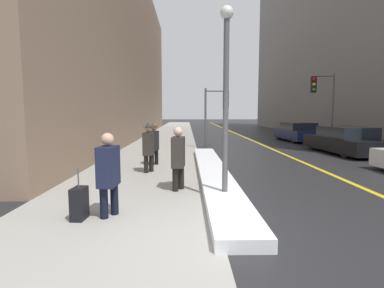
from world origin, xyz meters
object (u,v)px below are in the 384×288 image
at_px(parked_car_black, 345,141).
at_px(pedestrian_in_fedora, 154,142).
at_px(traffic_light_near, 219,105).
at_px(parked_car_navy, 298,132).
at_px(pedestrian_with_shoulder_bag, 178,156).
at_px(lamp_post, 226,85).
at_px(pedestrian_in_glasses, 108,171).
at_px(rolling_suitcase, 79,204).
at_px(traffic_light_far, 321,94).
at_px(pedestrian_nearside, 148,145).

bearing_deg(parked_car_black, pedestrian_in_fedora, 105.01).
distance_m(traffic_light_near, parked_car_navy, 7.15).
bearing_deg(pedestrian_with_shoulder_bag, lamp_post, 52.77).
height_order(pedestrian_in_glasses, parked_car_black, pedestrian_in_glasses).
height_order(pedestrian_with_shoulder_bag, rolling_suitcase, pedestrian_with_shoulder_bag).
relative_size(traffic_light_far, pedestrian_in_glasses, 2.61).
relative_size(pedestrian_in_glasses, pedestrian_in_fedora, 0.99).
bearing_deg(traffic_light_far, traffic_light_near, 13.99).
distance_m(pedestrian_in_glasses, pedestrian_nearside, 4.15).
bearing_deg(lamp_post, pedestrian_with_shoulder_bag, 138.25).
bearing_deg(pedestrian_in_fedora, parked_car_black, 113.46).
bearing_deg(pedestrian_in_glasses, parked_car_navy, 153.05).
relative_size(parked_car_black, parked_car_navy, 1.11).
bearing_deg(lamp_post, rolling_suitcase, -158.06).
xyz_separation_m(pedestrian_nearside, pedestrian_in_fedora, (0.04, 1.37, -0.03)).
height_order(lamp_post, pedestrian_in_fedora, lamp_post).
bearing_deg(rolling_suitcase, pedestrian_in_glasses, 111.69).
distance_m(pedestrian_in_glasses, pedestrian_in_fedora, 5.52).
distance_m(parked_car_black, parked_car_navy, 6.15).
bearing_deg(pedestrian_in_fedora, traffic_light_far, 128.86).
distance_m(traffic_light_near, rolling_suitcase, 11.74).
height_order(traffic_light_near, traffic_light_far, traffic_light_far).
xyz_separation_m(pedestrian_with_shoulder_bag, parked_car_navy, (7.73, 12.74, -0.28)).
bearing_deg(traffic_light_near, parked_car_black, -24.40).
bearing_deg(traffic_light_far, lamp_post, 64.19).
relative_size(lamp_post, traffic_light_near, 1.28).
bearing_deg(traffic_light_far, pedestrian_in_fedora, 41.25).
relative_size(traffic_light_far, pedestrian_nearside, 2.53).
height_order(lamp_post, rolling_suitcase, lamp_post).
bearing_deg(parked_car_navy, traffic_light_far, 178.86).
relative_size(traffic_light_far, pedestrian_in_fedora, 2.60).
height_order(lamp_post, pedestrian_nearside, lamp_post).
xyz_separation_m(pedestrian_nearside, parked_car_navy, (8.75, 10.49, -0.28)).
bearing_deg(pedestrian_nearside, rolling_suitcase, -4.91).
relative_size(pedestrian_with_shoulder_bag, parked_car_navy, 0.37).
height_order(parked_car_black, rolling_suitcase, parked_car_black).
relative_size(lamp_post, parked_car_navy, 0.96).
bearing_deg(pedestrian_nearside, pedestrian_in_fedora, -176.98).
bearing_deg(pedestrian_nearside, pedestrian_in_glasses, 1.57).
bearing_deg(pedestrian_in_glasses, parked_car_black, 138.09).
distance_m(pedestrian_nearside, parked_car_black, 9.74).
xyz_separation_m(pedestrian_with_shoulder_bag, pedestrian_nearside, (-1.02, 2.25, 0.01)).
xyz_separation_m(pedestrian_in_glasses, pedestrian_with_shoulder_bag, (1.23, 1.90, 0.01)).
height_order(traffic_light_near, rolling_suitcase, traffic_light_near).
bearing_deg(parked_car_black, pedestrian_nearside, 112.60).
height_order(traffic_light_far, parked_car_navy, traffic_light_far).
bearing_deg(parked_car_black, parked_car_navy, -4.28).
height_order(pedestrian_in_glasses, pedestrian_with_shoulder_bag, pedestrian_with_shoulder_bag).
xyz_separation_m(traffic_light_near, pedestrian_in_glasses, (-3.18, -10.81, -1.45)).
bearing_deg(pedestrian_in_fedora, pedestrian_nearside, 3.02).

